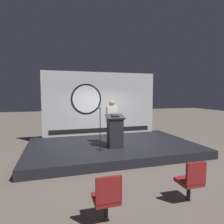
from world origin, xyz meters
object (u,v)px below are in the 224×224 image
object	(u,v)px
podium	(115,131)
audience_chair_left	(107,196)
audience_chair_right	(192,179)
speaker_person	(112,122)
microphone_stand	(100,135)

from	to	relation	value
podium	audience_chair_left	xyz separation A→B (m)	(-1.27, -3.61, -0.39)
audience_chair_right	speaker_person	bearing A→B (deg)	97.86
podium	speaker_person	xyz separation A→B (m)	(0.01, 0.48, 0.28)
speaker_person	audience_chair_right	xyz separation A→B (m)	(0.54, -3.93, -0.67)
podium	audience_chair_left	bearing A→B (deg)	-109.39
podium	speaker_person	size ratio (longest dim) A/B	0.71
speaker_person	audience_chair_right	distance (m)	4.03
audience_chair_left	audience_chair_right	xyz separation A→B (m)	(1.83, 0.16, 0.00)
microphone_stand	audience_chair_left	distance (m)	3.59
microphone_stand	audience_chair_right	bearing A→B (deg)	-71.13
audience_chair_left	audience_chair_right	bearing A→B (deg)	4.86
speaker_person	audience_chair_right	size ratio (longest dim) A/B	1.91
speaker_person	audience_chair_right	bearing A→B (deg)	-82.14
microphone_stand	audience_chair_right	world-z (taller)	microphone_stand
microphone_stand	audience_chair_left	bearing A→B (deg)	-100.97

